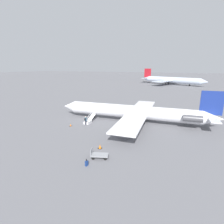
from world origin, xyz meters
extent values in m
plane|color=slate|center=(0.00, 0.00, 0.00)|extent=(600.00, 600.00, 0.00)
cylinder|color=silver|center=(0.00, 0.00, 2.10)|extent=(27.17, 4.23, 2.71)
cone|color=silver|center=(15.00, 0.85, 2.10)|extent=(3.13, 2.82, 2.66)
cone|color=silver|center=(-15.27, -0.86, 2.10)|extent=(3.67, 2.85, 2.66)
cube|color=navy|center=(-14.57, -0.82, 4.95)|extent=(3.81, 0.43, 4.34)
cube|color=silver|center=(-14.95, -0.84, 2.38)|extent=(2.05, 7.68, 0.14)
cube|color=silver|center=(-1.75, 6.95, 1.90)|extent=(4.98, 11.59, 0.27)
cube|color=silver|center=(-0.95, -7.11, 1.90)|extent=(4.98, 11.59, 0.27)
cylinder|color=#4C4C51|center=(-11.67, 1.25, 2.31)|extent=(3.32, 1.40, 1.22)
cylinder|color=#4C4C51|center=(-11.45, -2.56, 2.31)|extent=(3.32, 1.40, 1.22)
cylinder|color=black|center=(8.78, 0.49, 0.34)|extent=(0.68, 0.21, 0.67)
cylinder|color=#4C4C51|center=(8.78, 0.49, 0.78)|extent=(0.12, 0.12, 0.21)
cylinder|color=black|center=(-2.77, 1.07, 0.34)|extent=(0.68, 0.21, 0.67)
cylinder|color=#4C4C51|center=(-2.77, 1.07, 0.78)|extent=(0.12, 0.12, 0.21)
cylinder|color=black|center=(-2.63, -1.37, 0.34)|extent=(0.68, 0.21, 0.67)
cylinder|color=#4C4C51|center=(-2.63, -1.37, 0.78)|extent=(0.12, 0.12, 0.21)
cylinder|color=silver|center=(-2.36, -82.60, 2.86)|extent=(32.69, 16.20, 3.69)
cone|color=silver|center=(-19.89, -75.44, 2.86)|extent=(5.13, 4.89, 3.62)
cone|color=silver|center=(15.50, -89.91, 2.86)|extent=(5.81, 5.17, 3.62)
cube|color=red|center=(14.62, -89.54, 6.74)|extent=(4.90, 2.23, 5.91)
cube|color=silver|center=(15.09, -89.74, 3.23)|extent=(5.96, 10.41, 0.18)
cube|color=silver|center=(-4.18, -91.53, 2.58)|extent=(10.84, 15.38, 0.37)
cube|color=silver|center=(2.58, -74.96, 2.58)|extent=(10.84, 15.38, 0.37)
cylinder|color=black|center=(-12.54, -78.45, 0.46)|extent=(0.93, 0.56, 0.91)
cylinder|color=#4C4C51|center=(-12.54, -78.45, 1.06)|extent=(0.16, 0.16, 0.29)
cylinder|color=black|center=(0.14, -85.42, 0.46)|extent=(0.93, 0.56, 0.91)
cylinder|color=#4C4C51|center=(0.14, -85.42, 1.06)|extent=(0.16, 0.16, 0.29)
cylinder|color=black|center=(1.39, -82.35, 0.46)|extent=(0.93, 0.56, 0.91)
cylinder|color=#4C4C51|center=(1.39, -82.35, 1.06)|extent=(0.16, 0.16, 0.29)
cube|color=silver|center=(7.86, 4.76, 0.25)|extent=(1.20, 1.86, 0.50)
cube|color=silver|center=(7.98, 2.76, 0.86)|extent=(1.02, 2.28, 0.84)
cube|color=silver|center=(8.43, 2.79, 1.36)|extent=(0.18, 2.22, 0.78)
cube|color=#23232D|center=(7.77, 5.67, 0.42)|extent=(0.22, 0.29, 0.85)
cylinder|color=#265972|center=(7.77, 5.67, 1.18)|extent=(0.36, 0.36, 0.65)
sphere|color=beige|center=(7.77, 5.67, 1.62)|extent=(0.24, 0.24, 0.24)
cube|color=black|center=(7.75, 5.94, 1.21)|extent=(0.29, 0.20, 0.44)
cube|color=gray|center=(-0.60, 16.38, 0.44)|extent=(2.43, 1.71, 0.16)
cube|color=gray|center=(0.40, 16.69, 0.87)|extent=(0.41, 1.07, 0.70)
cylinder|color=black|center=(0.01, 17.03, 0.18)|extent=(0.38, 0.22, 0.36)
cylinder|color=black|center=(0.27, 16.19, 0.18)|extent=(0.38, 0.22, 0.36)
cylinder|color=black|center=(-1.46, 16.57, 0.18)|extent=(0.38, 0.22, 0.36)
cylinder|color=black|center=(-1.20, 15.73, 0.18)|extent=(0.38, 0.22, 0.36)
cube|color=navy|center=(0.03, 18.56, 0.32)|extent=(0.30, 0.40, 0.64)
cube|color=black|center=(0.03, 18.56, 0.76)|extent=(0.13, 0.07, 0.24)
cube|color=black|center=(10.11, 7.55, 0.01)|extent=(0.42, 0.42, 0.03)
cone|color=orange|center=(10.11, 7.55, 0.23)|extent=(0.32, 0.32, 0.46)
cube|color=black|center=(0.56, 13.94, 0.01)|extent=(0.54, 0.54, 0.03)
cone|color=orange|center=(0.56, 13.94, 0.30)|extent=(0.41, 0.41, 0.59)
camera|label=1|loc=(-9.69, 34.31, 11.38)|focal=28.00mm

